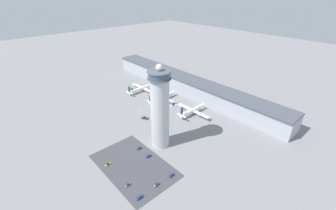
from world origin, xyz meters
name	(u,v)px	position (x,y,z in m)	size (l,w,h in m)	color
ground_plane	(140,111)	(0.00, 0.00, 0.00)	(1000.00, 1000.00, 0.00)	gray
terminal_building	(187,85)	(0.00, 70.00, 9.67)	(251.72, 25.00, 19.14)	#A3A8B2
control_tower	(160,109)	(56.10, -20.28, 32.73)	(17.24, 17.24, 67.93)	#BCBCC1
parking_lot_surface	(134,165)	(62.26, -50.88, 0.00)	(64.00, 40.00, 0.01)	#424247
airplane_gate_alpha	(143,88)	(-39.44, 32.22, 3.79)	(41.08, 42.49, 11.84)	white
airplane_gate_bravo	(162,97)	(-3.01, 32.94, 4.14)	(33.20, 38.47, 12.34)	silver
airplane_gate_charlie	(193,110)	(40.81, 35.14, 4.49)	(39.51, 33.96, 13.12)	white
service_truck_catering	(145,118)	(15.74, -6.06, 0.85)	(6.65, 5.69, 2.47)	black
service_truck_fuel	(158,109)	(10.20, 15.64, 0.91)	(6.20, 2.51, 2.63)	black
service_truck_baggage	(174,106)	(16.14, 32.17, 1.08)	(5.27, 7.20, 3.09)	black
service_truck_water	(131,90)	(-48.97, 21.74, 0.97)	(3.42, 8.60, 2.80)	black
car_black_suv	(140,198)	(88.25, -64.42, 0.56)	(1.84, 4.77, 1.45)	black
car_maroon_suv	(139,148)	(49.60, -36.98, 0.58)	(1.87, 4.03, 1.49)	black
car_red_hatchback	(172,175)	(87.95, -37.59, 0.54)	(1.81, 4.45, 1.40)	black
car_yellow_taxi	(157,185)	(87.35, -50.32, 0.59)	(1.81, 4.41, 1.53)	black
car_grey_coupe	(148,156)	(61.97, -37.34, 0.57)	(1.77, 4.79, 1.46)	black
car_blue_compact	(108,164)	(49.28, -64.54, 0.57)	(1.89, 4.38, 1.46)	black
car_navy_sedan	(128,185)	(75.01, -64.24, 0.52)	(1.82, 4.10, 1.36)	black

